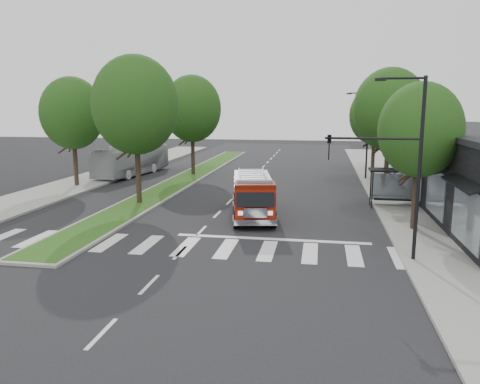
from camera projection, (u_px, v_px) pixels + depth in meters
The scene contains 16 objects.
ground at pixel (201, 231), 25.73m from camera, with size 140.00×140.00×0.00m, color black.
sidewalk_right at pixel (407, 201), 33.31m from camera, with size 5.00×80.00×0.15m, color gray.
sidewalk_left at pixel (59, 190), 37.85m from camera, with size 5.00×80.00×0.15m, color gray.
median at pixel (188, 178), 44.17m from camera, with size 3.00×50.00×0.15m.
storefront_row at pixel (477, 169), 32.11m from camera, with size 8.00×30.00×5.00m, color black.
bus_shelter at pixel (393, 177), 31.37m from camera, with size 3.20×1.60×2.61m.
tree_right_near at pixel (420, 130), 24.74m from camera, with size 4.40×4.40×8.05m.
tree_right_mid at pixel (390, 110), 36.18m from camera, with size 5.60×5.60×9.72m.
tree_right_far at pixel (375, 115), 45.99m from camera, with size 5.00×5.00×8.73m.
tree_median_near at pixel (136, 105), 31.32m from camera, with size 5.80×5.80×10.16m.
tree_median_far at pixel (192, 109), 44.94m from camera, with size 5.60×5.60×9.72m.
tree_left_mid at pixel (72, 113), 38.59m from camera, with size 5.20×5.20×9.16m.
streetlight_right_near at pixel (398, 156), 19.88m from camera, with size 4.08×0.22×8.00m.
streetlight_right_far at pixel (366, 131), 42.56m from camera, with size 2.11×0.20×8.00m.
fire_engine at pixel (253, 196), 28.99m from camera, with size 3.70×8.07×2.70m.
city_bus at pixel (133, 160), 46.23m from camera, with size 2.53×10.83×3.02m, color #AFB0B4.
Camera 1 is at (6.36, -24.19, 6.78)m, focal length 35.00 mm.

